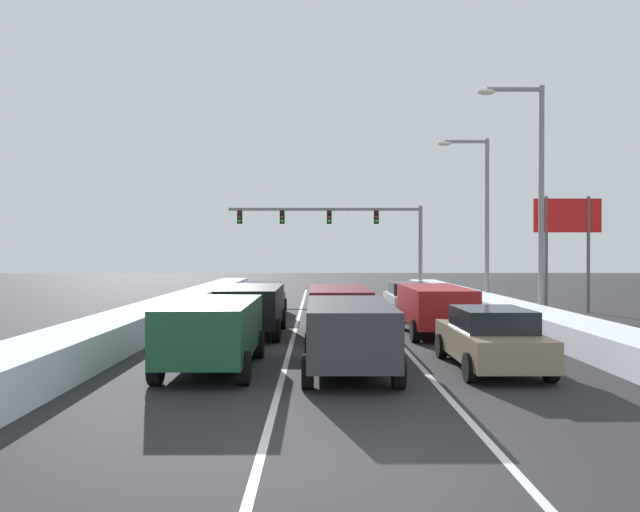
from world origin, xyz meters
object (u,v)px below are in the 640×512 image
(suv_charcoal_center_lane_nearest, at_px, (349,330))
(street_lamp_right_mid, at_px, (480,207))
(sedan_white_center_lane_third, at_px, (336,300))
(street_lamp_right_near, at_px, (533,184))
(suv_maroon_center_lane_second, at_px, (339,307))
(traffic_light_gantry, at_px, (347,224))
(suv_red_right_lane_second, at_px, (435,306))
(sedan_tan_right_lane_nearest, at_px, (491,338))
(suv_green_left_lane_nearest, at_px, (213,328))
(suv_black_left_lane_second, at_px, (252,306))
(sedan_navy_left_lane_third, at_px, (263,299))
(sedan_silver_right_lane_third, at_px, (409,299))
(roadside_sign_right, at_px, (567,228))

(suv_charcoal_center_lane_nearest, xyz_separation_m, street_lamp_right_mid, (7.66, 16.79, 4.15))
(street_lamp_right_mid, bearing_deg, sedan_white_center_lane_third, -149.03)
(street_lamp_right_near, bearing_deg, suv_maroon_center_lane_second, -155.47)
(suv_charcoal_center_lane_nearest, distance_m, traffic_light_gantry, 29.72)
(suv_red_right_lane_second, xyz_separation_m, suv_maroon_center_lane_second, (-3.34, -0.58, 0.00))
(sedan_tan_right_lane_nearest, xyz_separation_m, street_lamp_right_near, (4.30, 9.13, 4.80))
(suv_green_left_lane_nearest, bearing_deg, suv_maroon_center_lane_second, 59.65)
(suv_black_left_lane_second, xyz_separation_m, street_lamp_right_near, (10.82, 2.92, 4.55))
(suv_black_left_lane_second, relative_size, sedan_navy_left_lane_third, 1.09)
(suv_red_right_lane_second, relative_size, street_lamp_right_near, 0.52)
(street_lamp_right_mid, bearing_deg, sedan_navy_left_lane_third, -160.79)
(sedan_silver_right_lane_third, distance_m, traffic_light_gantry, 17.10)
(sedan_tan_right_lane_nearest, relative_size, suv_red_right_lane_second, 0.92)
(street_lamp_right_mid, bearing_deg, suv_red_right_lane_second, -112.97)
(suv_charcoal_center_lane_nearest, xyz_separation_m, traffic_light_gantry, (1.45, 29.43, 3.87))
(roadside_sign_right, bearing_deg, sedan_silver_right_lane_third, -170.70)
(suv_green_left_lane_nearest, xyz_separation_m, street_lamp_right_mid, (10.96, 16.41, 4.15))
(suv_charcoal_center_lane_nearest, bearing_deg, suv_red_right_lane_second, 63.14)
(suv_black_left_lane_second, height_order, roadside_sign_right, roadside_sign_right)
(sedan_tan_right_lane_nearest, relative_size, street_lamp_right_near, 0.48)
(suv_maroon_center_lane_second, height_order, roadside_sign_right, roadside_sign_right)
(suv_red_right_lane_second, distance_m, sedan_white_center_lane_third, 6.54)
(sedan_silver_right_lane_third, distance_m, roadside_sign_right, 8.45)
(suv_green_left_lane_nearest, height_order, street_lamp_right_mid, street_lamp_right_mid)
(traffic_light_gantry, xyz_separation_m, roadside_sign_right, (9.63, -15.22, -0.87))
(suv_green_left_lane_nearest, bearing_deg, suv_black_left_lane_second, 87.40)
(traffic_light_gantry, bearing_deg, sedan_tan_right_lane_nearest, -85.94)
(sedan_silver_right_lane_third, bearing_deg, suv_charcoal_center_lane_nearest, -104.66)
(traffic_light_gantry, height_order, roadside_sign_right, traffic_light_gantry)
(suv_black_left_lane_second, bearing_deg, traffic_light_gantry, 78.92)
(suv_black_left_lane_second, distance_m, traffic_light_gantry, 23.54)
(suv_charcoal_center_lane_nearest, height_order, suv_maroon_center_lane_second, same)
(sedan_tan_right_lane_nearest, xyz_separation_m, sedan_white_center_lane_third, (-3.41, 11.82, 0.00))
(suv_red_right_lane_second, bearing_deg, suv_charcoal_center_lane_nearest, -116.86)
(traffic_light_gantry, bearing_deg, roadside_sign_right, -57.68)
(sedan_silver_right_lane_third, xyz_separation_m, suv_maroon_center_lane_second, (-3.40, -6.95, 0.25))
(traffic_light_gantry, relative_size, roadside_sign_right, 2.55)
(suv_green_left_lane_nearest, bearing_deg, sedan_navy_left_lane_third, 89.59)
(suv_maroon_center_lane_second, height_order, street_lamp_right_mid, street_lamp_right_mid)
(suv_charcoal_center_lane_nearest, xyz_separation_m, roadside_sign_right, (11.08, 14.21, 3.00))
(suv_maroon_center_lane_second, height_order, suv_green_left_lane_nearest, same)
(suv_maroon_center_lane_second, distance_m, sedan_white_center_lane_third, 6.27)
(suv_red_right_lane_second, height_order, suv_charcoal_center_lane_nearest, same)
(suv_black_left_lane_second, relative_size, traffic_light_gantry, 0.35)
(sedan_white_center_lane_third, xyz_separation_m, street_lamp_right_near, (7.71, -2.69, 4.80))
(suv_maroon_center_lane_second, distance_m, street_lamp_right_near, 9.72)
(sedan_silver_right_lane_third, xyz_separation_m, suv_green_left_lane_nearest, (-6.68, -12.57, 0.25))
(suv_green_left_lane_nearest, distance_m, suv_black_left_lane_second, 6.27)
(sedan_silver_right_lane_third, height_order, suv_charcoal_center_lane_nearest, suv_charcoal_center_lane_nearest)
(suv_black_left_lane_second, xyz_separation_m, street_lamp_right_mid, (10.67, 10.15, 4.15))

